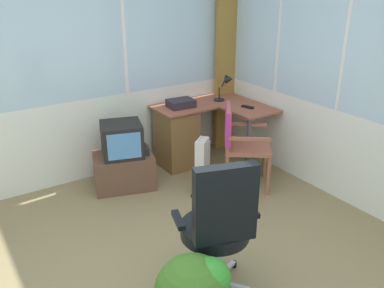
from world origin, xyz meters
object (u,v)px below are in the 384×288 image
(desk_lamp, at_px, (227,84))
(paper_tray, at_px, (181,103))
(wooden_armchair, at_px, (237,136))
(tv_remote, at_px, (248,107))
(tv_on_stand, at_px, (124,159))
(space_heater, at_px, (203,166))
(office_chair, at_px, (219,222))
(desk, at_px, (182,134))

(desk_lamp, bearing_deg, paper_tray, 172.06)
(desk_lamp, relative_size, wooden_armchair, 0.36)
(tv_remote, bearing_deg, tv_on_stand, 147.97)
(wooden_armchair, distance_m, space_heater, 0.49)
(desk_lamp, height_order, paper_tray, desk_lamp)
(office_chair, xyz_separation_m, space_heater, (0.78, 1.31, -0.30))
(tv_remote, xyz_separation_m, office_chair, (-1.61, -1.59, -0.13))
(desk_lamp, xyz_separation_m, paper_tray, (-0.61, 0.09, -0.17))
(office_chair, xyz_separation_m, tv_on_stand, (0.15, 1.91, -0.30))
(tv_remote, distance_m, office_chair, 2.27)
(paper_tray, distance_m, office_chair, 2.28)
(paper_tray, bearing_deg, office_chair, -115.49)
(desk, distance_m, space_heater, 0.77)
(desk, bearing_deg, space_heater, -105.36)
(desk_lamp, relative_size, office_chair, 0.30)
(tv_remote, distance_m, space_heater, 0.98)
(tv_remote, bearing_deg, paper_tray, 124.11)
(tv_on_stand, bearing_deg, desk_lamp, 2.33)
(tv_on_stand, xyz_separation_m, space_heater, (0.63, -0.60, -0.00))
(desk_lamp, distance_m, tv_on_stand, 1.58)
(wooden_armchair, distance_m, office_chair, 1.74)
(tv_remote, bearing_deg, desk_lamp, 73.41)
(tv_on_stand, distance_m, space_heater, 0.87)
(tv_remote, height_order, tv_on_stand, tv_remote)
(desk_lamp, distance_m, wooden_armchair, 0.89)
(paper_tray, bearing_deg, tv_on_stand, -170.17)
(wooden_armchair, xyz_separation_m, tv_on_stand, (-1.05, 0.64, -0.26))
(tv_remote, distance_m, tv_on_stand, 1.56)
(paper_tray, xyz_separation_m, office_chair, (-0.98, -2.06, -0.16))
(desk, distance_m, tv_remote, 0.85)
(desk, height_order, tv_remote, tv_remote)
(desk, bearing_deg, tv_on_stand, -171.01)
(tv_remote, xyz_separation_m, space_heater, (-0.84, -0.29, -0.43))
(wooden_armchair, bearing_deg, desk_lamp, 60.25)
(desk, bearing_deg, paper_tray, 87.25)
(desk, height_order, tv_on_stand, tv_on_stand)
(desk, distance_m, tv_on_stand, 0.85)
(desk, bearing_deg, desk_lamp, -6.77)
(desk, xyz_separation_m, paper_tray, (0.00, 0.01, 0.38))
(paper_tray, height_order, space_heater, paper_tray)
(paper_tray, distance_m, space_heater, 0.90)
(space_heater, bearing_deg, paper_tray, 74.84)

